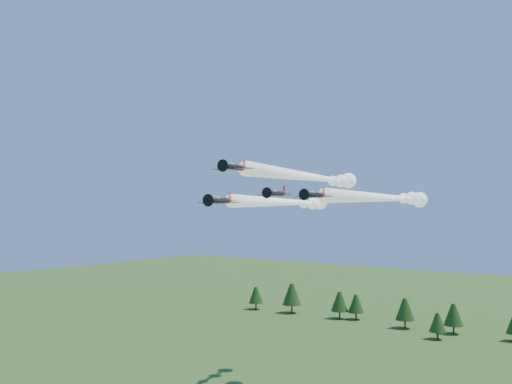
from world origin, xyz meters
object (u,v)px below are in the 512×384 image
Objects in this scene: plane_lead at (314,177)px; plane_left at (289,202)px; plane_slot at (276,193)px; plane_right at (388,198)px.

plane_lead is 13.77m from plane_left.
plane_lead is at bearing 88.70° from plane_slot.
plane_left is at bearing 138.59° from plane_lead.
plane_lead reaches higher than plane_slot.
plane_right is (12.25, 9.40, -4.31)m from plane_lead.
plane_left is at bearing -176.70° from plane_right.
plane_slot is at bearing -113.54° from plane_right.
plane_slot is at bearing -91.87° from plane_lead.
plane_slot is (-9.78, -26.70, 0.57)m from plane_right.
plane_slot is at bearing -72.29° from plane_left.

